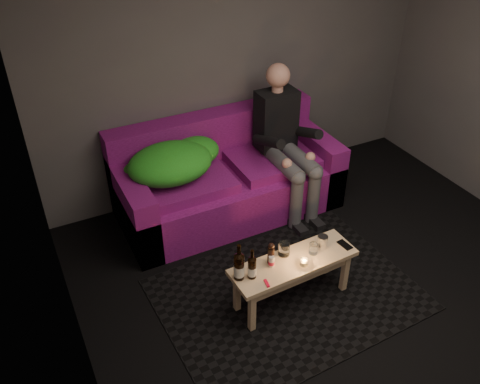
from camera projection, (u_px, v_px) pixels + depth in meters
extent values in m
plane|color=black|center=(372.00, 321.00, 3.85)|extent=(4.50, 4.50, 0.00)
plane|color=#4E4B4E|center=(239.00, 61.00, 4.77)|extent=(4.00, 0.00, 4.00)
plane|color=#4E4B4E|center=(74.00, 281.00, 2.37)|extent=(0.00, 4.50, 4.50)
cube|color=black|center=(288.00, 294.00, 4.07)|extent=(2.05, 1.52, 0.01)
cube|color=#620D52|center=(229.00, 191.00, 4.90)|extent=(2.08, 0.94, 0.44)
cube|color=#620D52|center=(212.00, 135.00, 4.90)|extent=(2.08, 0.23, 0.46)
cube|color=#620D52|center=(133.00, 208.00, 4.49)|extent=(0.21, 0.94, 0.64)
cube|color=#620D52|center=(311.00, 159.00, 5.19)|extent=(0.21, 0.94, 0.64)
cube|color=#620D52|center=(187.00, 183.00, 4.55)|extent=(0.78, 0.62, 0.10)
cube|color=#620D52|center=(272.00, 160.00, 4.87)|extent=(0.78, 0.62, 0.10)
ellipsoid|color=#318E19|center=(170.00, 163.00, 4.42)|extent=(0.75, 0.58, 0.31)
ellipsoid|color=#318E19|center=(195.00, 151.00, 4.66)|extent=(0.46, 0.37, 0.25)
ellipsoid|color=#318E19|center=(141.00, 170.00, 4.47)|extent=(0.33, 0.27, 0.17)
cube|color=black|center=(276.00, 120.00, 4.78)|extent=(0.37, 0.23, 0.57)
sphere|color=#DB9B89|center=(278.00, 75.00, 4.53)|extent=(0.22, 0.22, 0.22)
cylinder|color=#42444B|center=(284.00, 164.00, 4.67)|extent=(0.15, 0.52, 0.15)
cylinder|color=#42444B|center=(301.00, 159.00, 4.74)|extent=(0.15, 0.52, 0.15)
cylinder|color=#42444B|center=(296.00, 203.00, 4.65)|extent=(0.11, 0.11, 0.53)
cylinder|color=#42444B|center=(313.00, 198.00, 4.72)|extent=(0.11, 0.11, 0.53)
cube|color=black|center=(298.00, 227.00, 4.74)|extent=(0.09, 0.23, 0.06)
cube|color=black|center=(315.00, 222.00, 4.81)|extent=(0.09, 0.23, 0.06)
cube|color=tan|center=(294.00, 262.00, 3.82)|extent=(1.01, 0.36, 0.04)
cube|color=tan|center=(293.00, 269.00, 3.85)|extent=(0.88, 0.28, 0.09)
cube|color=tan|center=(252.00, 312.00, 3.68)|extent=(0.05, 0.05, 0.37)
cube|color=tan|center=(237.00, 292.00, 3.84)|extent=(0.05, 0.05, 0.37)
cube|color=tan|center=(345.00, 272.00, 4.02)|extent=(0.05, 0.05, 0.37)
cube|color=tan|center=(327.00, 256.00, 4.18)|extent=(0.05, 0.05, 0.37)
cylinder|color=black|center=(239.00, 267.00, 3.60)|extent=(0.07, 0.07, 0.21)
cylinder|color=white|center=(239.00, 270.00, 3.61)|extent=(0.08, 0.08, 0.09)
cone|color=black|center=(239.00, 254.00, 3.53)|extent=(0.07, 0.07, 0.03)
cylinder|color=black|center=(239.00, 251.00, 3.51)|extent=(0.03, 0.03, 0.10)
cylinder|color=black|center=(252.00, 268.00, 3.61)|extent=(0.06, 0.06, 0.17)
cylinder|color=white|center=(252.00, 271.00, 3.63)|extent=(0.06, 0.06, 0.07)
cone|color=black|center=(252.00, 258.00, 3.56)|extent=(0.06, 0.06, 0.03)
cylinder|color=black|center=(252.00, 255.00, 3.54)|extent=(0.02, 0.02, 0.08)
cylinder|color=silver|center=(271.00, 261.00, 3.73)|extent=(0.06, 0.06, 0.09)
cylinder|color=black|center=(271.00, 256.00, 3.75)|extent=(0.07, 0.07, 0.14)
cylinder|color=white|center=(284.00, 249.00, 3.83)|extent=(0.12, 0.12, 0.11)
cylinder|color=white|center=(304.00, 262.00, 3.76)|extent=(0.06, 0.06, 0.05)
sphere|color=orange|center=(304.00, 261.00, 3.75)|extent=(0.02, 0.02, 0.02)
cylinder|color=white|center=(313.00, 249.00, 3.85)|extent=(0.09, 0.09, 0.09)
cylinder|color=silver|center=(322.00, 242.00, 3.90)|extent=(0.09, 0.09, 0.11)
cube|color=black|center=(345.00, 245.00, 3.95)|extent=(0.08, 0.13, 0.01)
cube|color=red|center=(267.00, 283.00, 3.60)|extent=(0.03, 0.08, 0.01)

